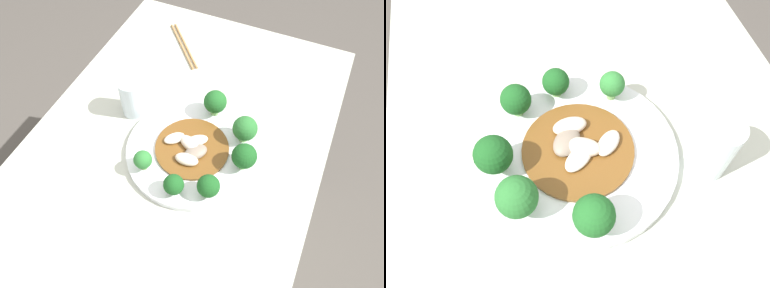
% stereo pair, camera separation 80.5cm
% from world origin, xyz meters
% --- Properties ---
extents(ground_plane, '(8.00, 8.00, 0.00)m').
position_xyz_m(ground_plane, '(0.00, 0.00, 0.00)').
color(ground_plane, '#4C4742').
extents(table, '(1.02, 0.70, 0.78)m').
position_xyz_m(table, '(0.00, 0.00, 0.39)').
color(table, '#B7BCAD').
rests_on(table, ground_plane).
extents(plate, '(0.32, 0.32, 0.02)m').
position_xyz_m(plate, '(-0.01, -0.05, 0.78)').
color(plate, silver).
rests_on(plate, table).
extents(broccoli_west, '(0.05, 0.05, 0.05)m').
position_xyz_m(broccoli_west, '(-0.13, -0.06, 0.82)').
color(broccoli_west, '#7AAD5B').
rests_on(broccoli_west, plate).
extents(broccoli_southeast, '(0.06, 0.06, 0.07)m').
position_xyz_m(broccoli_southeast, '(0.06, -0.15, 0.83)').
color(broccoli_southeast, '#70A356').
rests_on(broccoli_southeast, plate).
extents(broccoli_southwest, '(0.05, 0.05, 0.06)m').
position_xyz_m(broccoli_southwest, '(-0.11, -0.13, 0.83)').
color(broccoli_southwest, '#70A356').
rests_on(broccoli_southwest, plate).
extents(broccoli_south, '(0.06, 0.06, 0.07)m').
position_xyz_m(broccoli_south, '(-0.01, -0.17, 0.83)').
color(broccoli_south, '#7AAD5B').
rests_on(broccoli_south, plate).
extents(broccoli_east, '(0.06, 0.06, 0.07)m').
position_xyz_m(broccoli_east, '(0.11, -0.06, 0.83)').
color(broccoli_east, '#70A356').
rests_on(broccoli_east, plate).
extents(broccoli_northwest, '(0.04, 0.04, 0.06)m').
position_xyz_m(broccoli_northwest, '(-0.10, 0.03, 0.82)').
color(broccoli_northwest, '#7AAD5B').
rests_on(broccoli_northwest, plate).
extents(stirfry_center, '(0.18, 0.18, 0.03)m').
position_xyz_m(stirfry_center, '(-0.02, -0.05, 0.80)').
color(stirfry_center, brown).
rests_on(stirfry_center, plate).
extents(drinking_glass, '(0.06, 0.06, 0.11)m').
position_xyz_m(drinking_glass, '(0.05, 0.14, 0.83)').
color(drinking_glass, silver).
rests_on(drinking_glass, table).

